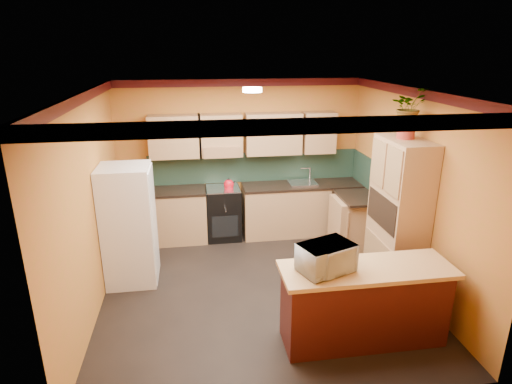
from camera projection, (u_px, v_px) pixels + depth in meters
room_shell at (257, 137)px, 5.56m from camera, size 4.24×4.24×2.72m
base_cabinets_back at (259, 212)px, 7.55m from camera, size 3.65×0.60×0.88m
countertop_back at (259, 187)px, 7.40m from camera, size 3.65×0.62×0.04m
stove at (223, 213)px, 7.45m from camera, size 0.58×0.58×0.91m
kettle at (229, 184)px, 7.25m from camera, size 0.18×0.18×0.18m
sink at (302, 183)px, 7.50m from camera, size 0.48×0.40×0.03m
base_cabinets_right at (357, 224)px, 7.03m from camera, size 0.60×0.80×0.88m
countertop_right at (359, 198)px, 6.88m from camera, size 0.62×0.80×0.04m
fridge at (129, 225)px, 5.93m from camera, size 0.68×0.66×1.70m
pantry at (398, 217)px, 5.71m from camera, size 0.48×0.90×2.10m
fern_pot at (406, 132)px, 5.39m from camera, size 0.22×0.22×0.16m
fern at (409, 107)px, 5.29m from camera, size 0.54×0.51×0.47m
breakfast_bar at (364, 306)px, 4.80m from camera, size 1.80×0.55×0.88m
bar_top at (367, 269)px, 4.65m from camera, size 1.90×0.65×0.05m
microwave at (326, 258)px, 4.52m from camera, size 0.66×0.56×0.31m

